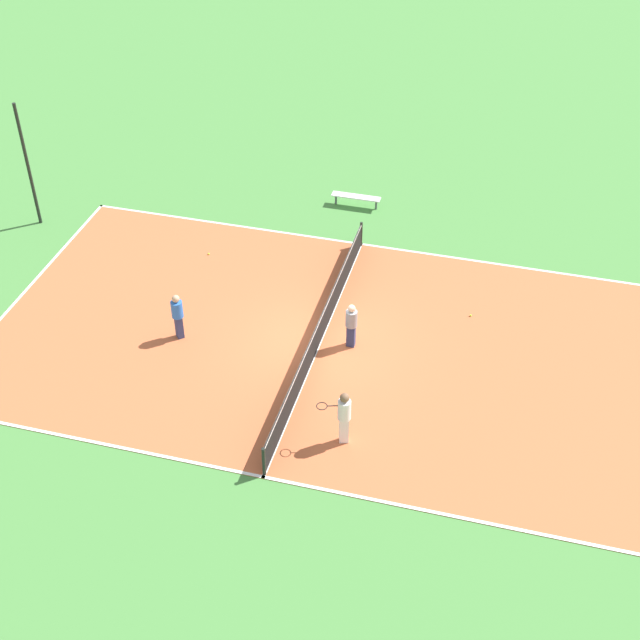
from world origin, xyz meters
TOP-DOWN VIEW (x-y plane):
  - ground_plane at (0.00, 0.00)m, footprint 80.00×80.00m
  - court_surface at (0.00, 0.00)m, footprint 11.58×20.59m
  - tennis_net at (0.00, 0.00)m, footprint 11.38×0.10m
  - bench at (8.27, 0.80)m, footprint 0.36×1.88m
  - player_baseline_gray at (0.11, -0.96)m, footprint 0.37×0.37m
  - player_near_white at (-3.93, -1.72)m, footprint 0.59×0.99m
  - player_near_blue at (-0.87, 4.31)m, footprint 0.51×0.51m
  - tennis_ball_far_baseline at (3.67, 5.07)m, footprint 0.07×0.07m
  - tennis_ball_midcourt at (2.53, -4.36)m, footprint 0.07×0.07m
  - fence_post_back_right at (4.09, 11.91)m, footprint 0.12×0.12m

SIDE VIEW (x-z plane):
  - ground_plane at x=0.00m, z-range 0.00..0.00m
  - court_surface at x=0.00m, z-range 0.00..0.02m
  - tennis_ball_far_baseline at x=3.67m, z-range 0.02..0.09m
  - tennis_ball_midcourt at x=2.53m, z-range 0.02..0.09m
  - bench at x=8.27m, z-range 0.17..0.62m
  - tennis_net at x=0.00m, z-range 0.03..0.99m
  - player_baseline_gray at x=0.11m, z-range 0.12..1.68m
  - player_near_blue at x=-0.87m, z-range 0.13..1.73m
  - player_near_white at x=-3.93m, z-range 0.16..1.90m
  - fence_post_back_right at x=4.09m, z-range 0.00..4.77m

